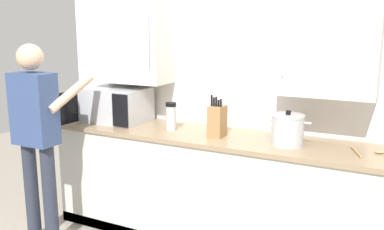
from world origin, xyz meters
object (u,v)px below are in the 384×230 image
at_px(stock_pot, 287,130).
at_px(knife_block, 217,121).
at_px(microwave_oven, 113,105).
at_px(wooden_spoon, 367,152).
at_px(thermos_flask, 171,116).
at_px(person_figure, 36,128).

relative_size(stock_pot, knife_block, 1.02).
xyz_separation_m(microwave_oven, stock_pot, (1.61, -0.07, -0.04)).
bearing_deg(knife_block, stock_pot, 0.89).
xyz_separation_m(wooden_spoon, knife_block, (-1.09, -0.06, 0.11)).
height_order(wooden_spoon, thermos_flask, thermos_flask).
bearing_deg(stock_pot, person_figure, -160.82).
bearing_deg(wooden_spoon, microwave_oven, 179.46).
xyz_separation_m(wooden_spoon, stock_pot, (-0.54, -0.05, 0.10)).
relative_size(thermos_flask, knife_block, 0.70).
bearing_deg(knife_block, wooden_spoon, 3.02).
height_order(thermos_flask, knife_block, knife_block).
height_order(microwave_oven, knife_block, knife_block).
distance_m(wooden_spoon, knife_block, 1.09).
xyz_separation_m(stock_pot, thermos_flask, (-0.97, 0.01, 0.00)).
relative_size(knife_block, person_figure, 0.20).
height_order(stock_pot, person_figure, person_figure).
bearing_deg(person_figure, stock_pot, 19.18).
bearing_deg(stock_pot, thermos_flask, 179.66).
bearing_deg(person_figure, thermos_flask, 36.87).
height_order(wooden_spoon, knife_block, knife_block).
bearing_deg(person_figure, microwave_oven, 73.27).
bearing_deg(person_figure, knife_block, 26.17).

